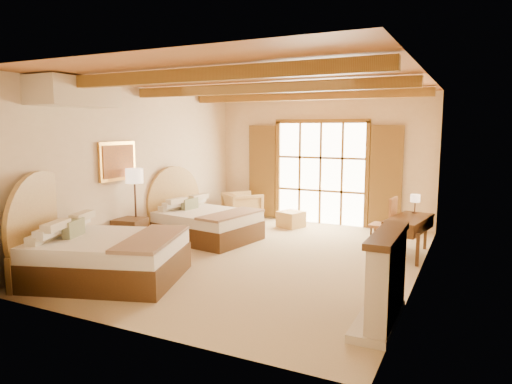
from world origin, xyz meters
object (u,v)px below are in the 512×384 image
Objects in this scene: bed_near at (98,250)px; armchair at (242,207)px; nightstand at (130,235)px; bed_far at (200,220)px; desk at (408,235)px.

armchair is at bearing 71.35° from bed_near.
nightstand is at bearing 96.00° from bed_near.
bed_near is 3.24× the size of armchair.
armchair is (0.05, 4.84, -0.06)m from bed_near.
bed_near is 2.94m from bed_far.
desk is (4.26, 3.52, -0.06)m from bed_near.
armchair is at bearing 98.41° from bed_far.
armchair is 4.41m from desk.
nightstand is at bearing 116.86° from armchair.
bed_far reaches higher than armchair.
bed_far reaches higher than desk.
bed_far is 1.90m from armchair.
bed_far is (0.02, 2.94, -0.05)m from bed_near.
bed_near is 5.53m from desk.
bed_near reaches higher than desk.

